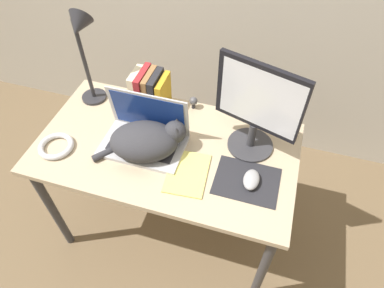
{
  "coord_description": "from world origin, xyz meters",
  "views": [
    {
      "loc": [
        0.43,
        -0.64,
        1.97
      ],
      "look_at": [
        0.14,
        0.31,
        0.85
      ],
      "focal_mm": 32.0,
      "sensor_mm": 36.0,
      "label": 1
    }
  ],
  "objects_px": {
    "book_row": "(150,90)",
    "cable_coil": "(56,146)",
    "desk_lamp": "(82,43)",
    "computer_mouse": "(251,180)",
    "laptop": "(145,136)",
    "external_monitor": "(257,108)",
    "notepad": "(187,173)",
    "cat": "(147,140)",
    "webcam": "(193,102)"
  },
  "relations": [
    {
      "from": "computer_mouse",
      "to": "desk_lamp",
      "type": "relative_size",
      "value": 0.21
    },
    {
      "from": "notepad",
      "to": "webcam",
      "type": "height_order",
      "value": "webcam"
    },
    {
      "from": "external_monitor",
      "to": "webcam",
      "type": "xyz_separation_m",
      "value": [
        -0.33,
        0.18,
        -0.2
      ]
    },
    {
      "from": "external_monitor",
      "to": "webcam",
      "type": "relative_size",
      "value": 6.76
    },
    {
      "from": "computer_mouse",
      "to": "notepad",
      "type": "relative_size",
      "value": 0.43
    },
    {
      "from": "notepad",
      "to": "webcam",
      "type": "bearing_deg",
      "value": 103.17
    },
    {
      "from": "desk_lamp",
      "to": "cable_coil",
      "type": "height_order",
      "value": "desk_lamp"
    },
    {
      "from": "desk_lamp",
      "to": "webcam",
      "type": "height_order",
      "value": "desk_lamp"
    },
    {
      "from": "cat",
      "to": "desk_lamp",
      "type": "relative_size",
      "value": 0.75
    },
    {
      "from": "cat",
      "to": "notepad",
      "type": "height_order",
      "value": "cat"
    },
    {
      "from": "computer_mouse",
      "to": "cat",
      "type": "bearing_deg",
      "value": 175.79
    },
    {
      "from": "computer_mouse",
      "to": "notepad",
      "type": "xyz_separation_m",
      "value": [
        -0.28,
        -0.03,
        -0.02
      ]
    },
    {
      "from": "desk_lamp",
      "to": "cat",
      "type": "bearing_deg",
      "value": -31.98
    },
    {
      "from": "external_monitor",
      "to": "desk_lamp",
      "type": "relative_size",
      "value": 0.87
    },
    {
      "from": "notepad",
      "to": "desk_lamp",
      "type": "bearing_deg",
      "value": 152.58
    },
    {
      "from": "external_monitor",
      "to": "book_row",
      "type": "relative_size",
      "value": 2.22
    },
    {
      "from": "computer_mouse",
      "to": "desk_lamp",
      "type": "height_order",
      "value": "desk_lamp"
    },
    {
      "from": "external_monitor",
      "to": "notepad",
      "type": "bearing_deg",
      "value": -134.12
    },
    {
      "from": "external_monitor",
      "to": "notepad",
      "type": "distance_m",
      "value": 0.41
    },
    {
      "from": "computer_mouse",
      "to": "cable_coil",
      "type": "height_order",
      "value": "computer_mouse"
    },
    {
      "from": "desk_lamp",
      "to": "notepad",
      "type": "height_order",
      "value": "desk_lamp"
    },
    {
      "from": "external_monitor",
      "to": "book_row",
      "type": "distance_m",
      "value": 0.58
    },
    {
      "from": "desk_lamp",
      "to": "webcam",
      "type": "relative_size",
      "value": 7.75
    },
    {
      "from": "laptop",
      "to": "cat",
      "type": "xyz_separation_m",
      "value": [
        0.03,
        -0.05,
        0.03
      ]
    },
    {
      "from": "external_monitor",
      "to": "desk_lamp",
      "type": "height_order",
      "value": "desk_lamp"
    },
    {
      "from": "computer_mouse",
      "to": "book_row",
      "type": "height_order",
      "value": "book_row"
    },
    {
      "from": "cable_coil",
      "to": "laptop",
      "type": "bearing_deg",
      "value": 21.53
    },
    {
      "from": "cat",
      "to": "laptop",
      "type": "bearing_deg",
      "value": 125.14
    },
    {
      "from": "book_row",
      "to": "cable_coil",
      "type": "bearing_deg",
      "value": -127.86
    },
    {
      "from": "desk_lamp",
      "to": "notepad",
      "type": "distance_m",
      "value": 0.76
    },
    {
      "from": "cat",
      "to": "book_row",
      "type": "distance_m",
      "value": 0.32
    },
    {
      "from": "laptop",
      "to": "cat",
      "type": "bearing_deg",
      "value": -54.86
    },
    {
      "from": "book_row",
      "to": "notepad",
      "type": "height_order",
      "value": "book_row"
    },
    {
      "from": "cat",
      "to": "computer_mouse",
      "type": "height_order",
      "value": "cat"
    },
    {
      "from": "cat",
      "to": "computer_mouse",
      "type": "bearing_deg",
      "value": -4.21
    },
    {
      "from": "desk_lamp",
      "to": "webcam",
      "type": "xyz_separation_m",
      "value": [
        0.5,
        0.11,
        -0.32
      ]
    },
    {
      "from": "laptop",
      "to": "notepad",
      "type": "relative_size",
      "value": 1.53
    },
    {
      "from": "laptop",
      "to": "webcam",
      "type": "bearing_deg",
      "value": 63.89
    },
    {
      "from": "laptop",
      "to": "cable_coil",
      "type": "bearing_deg",
      "value": -158.47
    },
    {
      "from": "cat",
      "to": "book_row",
      "type": "xyz_separation_m",
      "value": [
        -0.1,
        0.3,
        0.02
      ]
    },
    {
      "from": "book_row",
      "to": "notepad",
      "type": "xyz_separation_m",
      "value": [
        0.32,
        -0.37,
        -0.1
      ]
    },
    {
      "from": "cat",
      "to": "external_monitor",
      "type": "bearing_deg",
      "value": 21.07
    },
    {
      "from": "cat",
      "to": "webcam",
      "type": "relative_size",
      "value": 5.85
    },
    {
      "from": "book_row",
      "to": "external_monitor",
      "type": "bearing_deg",
      "value": -13.36
    },
    {
      "from": "cable_coil",
      "to": "computer_mouse",
      "type": "bearing_deg",
      "value": 4.41
    },
    {
      "from": "book_row",
      "to": "computer_mouse",
      "type": "bearing_deg",
      "value": -29.79
    },
    {
      "from": "book_row",
      "to": "notepad",
      "type": "distance_m",
      "value": 0.5
    },
    {
      "from": "laptop",
      "to": "desk_lamp",
      "type": "relative_size",
      "value": 0.74
    },
    {
      "from": "external_monitor",
      "to": "notepad",
      "type": "relative_size",
      "value": 1.81
    },
    {
      "from": "external_monitor",
      "to": "computer_mouse",
      "type": "xyz_separation_m",
      "value": [
        0.04,
        -0.21,
        -0.22
      ]
    }
  ]
}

